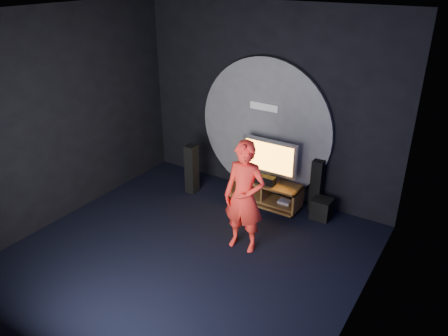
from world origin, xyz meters
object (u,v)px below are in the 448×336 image
at_px(tower_speaker_right, 317,185).
at_px(player, 244,197).
at_px(media_console, 266,194).
at_px(subwoofer, 322,208).
at_px(tower_speaker_left, 192,169).
at_px(tv, 269,159).

bearing_deg(tower_speaker_right, player, -106.72).
height_order(media_console, subwoofer, media_console).
relative_size(media_console, tower_speaker_left, 1.35).
bearing_deg(media_console, tower_speaker_right, 19.71).
xyz_separation_m(media_console, tv, (-0.01, 0.07, 0.69)).
xyz_separation_m(media_console, tower_speaker_left, (-1.43, -0.35, 0.29)).
height_order(tv, player, player).
bearing_deg(media_console, player, -76.82).
xyz_separation_m(media_console, tower_speaker_right, (0.84, 0.30, 0.29)).
distance_m(tower_speaker_left, tower_speaker_right, 2.36).
bearing_deg(media_console, tv, 96.36).
xyz_separation_m(tower_speaker_left, subwoofer, (2.47, 0.43, -0.30)).
height_order(tv, tower_speaker_left, tv).
relative_size(tv, tower_speaker_right, 1.09).
bearing_deg(subwoofer, media_console, -175.80).
bearing_deg(subwoofer, tv, -179.50).
relative_size(tower_speaker_right, player, 0.54).
bearing_deg(tower_speaker_left, player, -30.78).
distance_m(tv, player, 1.50).
bearing_deg(tv, media_console, -83.64).
bearing_deg(tv, tower_speaker_left, -163.49).
bearing_deg(media_console, subwoofer, 4.20).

